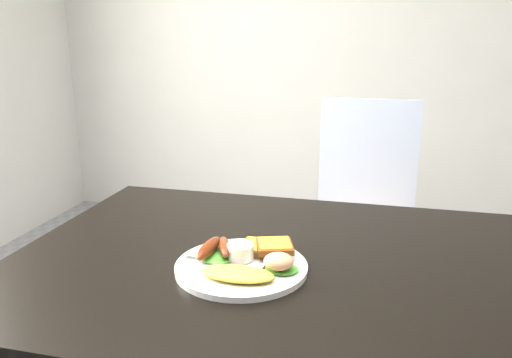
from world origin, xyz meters
TOP-DOWN VIEW (x-y plane):
  - room_back_panel at (0.00, 2.25)m, footprint 4.00×0.04m
  - dining_table at (0.00, 0.00)m, footprint 1.20×0.80m
  - dining_chair at (0.10, 1.02)m, footprint 0.42×0.42m
  - person at (0.30, 0.78)m, footprint 0.53×0.36m
  - plate at (-0.11, -0.07)m, footprint 0.26×0.26m
  - lettuce_left at (-0.17, -0.05)m, footprint 0.10×0.09m
  - lettuce_right at (-0.03, -0.08)m, footprint 0.07×0.06m
  - omelette at (-0.10, -0.13)m, footprint 0.14×0.07m
  - sausage_a at (-0.18, -0.06)m, footprint 0.03×0.11m
  - sausage_b at (-0.15, -0.04)m, footprint 0.06×0.10m
  - ramekin at (-0.12, -0.05)m, footprint 0.07×0.07m
  - toast_a at (-0.09, -0.00)m, footprint 0.08×0.08m
  - toast_b at (-0.06, -0.01)m, footprint 0.09×0.09m
  - potato_salad at (-0.03, -0.09)m, footprint 0.06×0.06m
  - fork at (-0.14, -0.08)m, footprint 0.16×0.04m

SIDE VIEW (x-z plane):
  - dining_chair at x=0.10m, z-range 0.43..0.47m
  - person at x=0.30m, z-range 0.00..1.43m
  - dining_table at x=0.00m, z-range 0.71..0.75m
  - plate at x=-0.11m, z-range 0.75..0.76m
  - fork at x=-0.14m, z-range 0.76..0.77m
  - lettuce_right at x=-0.03m, z-range 0.76..0.77m
  - lettuce_left at x=-0.17m, z-range 0.76..0.77m
  - toast_a at x=-0.09m, z-range 0.76..0.78m
  - omelette at x=-0.10m, z-range 0.76..0.78m
  - ramekin at x=-0.12m, z-range 0.76..0.79m
  - toast_b at x=-0.06m, z-range 0.78..0.79m
  - sausage_a at x=-0.18m, z-range 0.77..0.80m
  - sausage_b at x=-0.15m, z-range 0.77..0.79m
  - potato_salad at x=-0.03m, z-range 0.77..0.80m
  - room_back_panel at x=0.00m, z-range 0.00..2.70m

